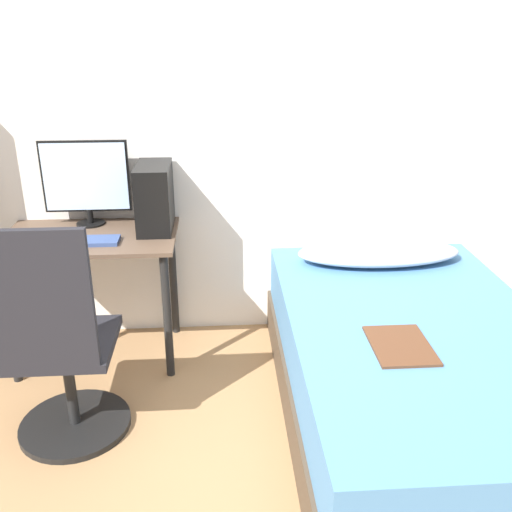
{
  "coord_description": "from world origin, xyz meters",
  "views": [
    {
      "loc": [
        0.18,
        -1.64,
        1.75
      ],
      "look_at": [
        0.34,
        0.8,
        0.75
      ],
      "focal_mm": 40.0,
      "sensor_mm": 36.0,
      "label": 1
    }
  ],
  "objects_px": {
    "keyboard": "(82,241)",
    "office_chair": "(61,360)",
    "monitor": "(86,180)",
    "bed": "(414,373)",
    "pc_tower": "(155,197)"
  },
  "relations": [
    {
      "from": "office_chair",
      "to": "bed",
      "type": "xyz_separation_m",
      "value": [
        1.58,
        0.02,
        -0.15
      ]
    },
    {
      "from": "monitor",
      "to": "pc_tower",
      "type": "bearing_deg",
      "value": -14.51
    },
    {
      "from": "office_chair",
      "to": "pc_tower",
      "type": "height_order",
      "value": "pc_tower"
    },
    {
      "from": "office_chair",
      "to": "keyboard",
      "type": "xyz_separation_m",
      "value": [
        -0.0,
        0.59,
        0.33
      ]
    },
    {
      "from": "bed",
      "to": "monitor",
      "type": "relative_size",
      "value": 4.16
    },
    {
      "from": "office_chair",
      "to": "pc_tower",
      "type": "relative_size",
      "value": 3.0
    },
    {
      "from": "office_chair",
      "to": "monitor",
      "type": "distance_m",
      "value": 1.06
    },
    {
      "from": "office_chair",
      "to": "pc_tower",
      "type": "distance_m",
      "value": 1.0
    },
    {
      "from": "keyboard",
      "to": "office_chair",
      "type": "bearing_deg",
      "value": -89.76
    },
    {
      "from": "monitor",
      "to": "keyboard",
      "type": "distance_m",
      "value": 0.38
    },
    {
      "from": "monitor",
      "to": "office_chair",
      "type": "bearing_deg",
      "value": -88.99
    },
    {
      "from": "monitor",
      "to": "keyboard",
      "type": "height_order",
      "value": "monitor"
    },
    {
      "from": "office_chair",
      "to": "keyboard",
      "type": "height_order",
      "value": "office_chair"
    },
    {
      "from": "pc_tower",
      "to": "keyboard",
      "type": "bearing_deg",
      "value": -150.66
    },
    {
      "from": "bed",
      "to": "pc_tower",
      "type": "xyz_separation_m",
      "value": [
        -1.22,
        0.78,
        0.64
      ]
    }
  ]
}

